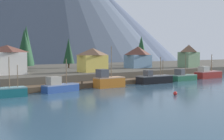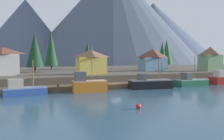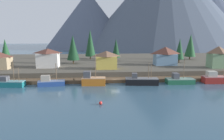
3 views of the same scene
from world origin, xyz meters
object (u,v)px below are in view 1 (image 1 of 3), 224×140
conifer_back_left (142,51)px  channel_buoy (175,93)px  fishing_boat_orange (108,81)px  house_green (189,56)px  fishing_boat_red (208,74)px  house_yellow (93,60)px  fishing_boat_green (183,77)px  house_blue (138,57)px  conifer_near_right (25,47)px  fishing_boat_black (154,79)px  conifer_back_right (26,45)px  house_white (7,60)px  conifer_near_left (141,49)px  conifer_mid_right (69,51)px  fishing_boat_blue (59,86)px

conifer_back_left → channel_buoy: size_ratio=13.70×
fishing_boat_orange → house_green: 44.37m
fishing_boat_red → house_yellow: 34.25m
fishing_boat_green → house_blue: bearing=85.7°
house_blue → house_green: (16.02, -7.32, 0.32)m
fishing_boat_green → conifer_near_right: (-32.62, 25.30, 7.71)m
fishing_boat_black → conifer_near_right: 34.27m
fishing_boat_orange → conifer_back_right: conifer_back_right is taller
fishing_boat_orange → house_white: size_ratio=1.16×
fishing_boat_red → house_white: size_ratio=1.21×
house_blue → conifer_back_right: (-28.10, 20.25, 3.75)m
house_blue → house_yellow: house_blue is taller
fishing_boat_green → house_green: bearing=34.1°
conifer_near_left → conifer_back_right: (-44.31, 5.08, 0.93)m
house_green → conifer_near_left: size_ratio=0.66×
house_yellow → channel_buoy: house_yellow is taller
conifer_near_right → channel_buoy: 43.60m
conifer_back_left → channel_buoy: bearing=-128.2°
conifer_back_right → house_green: bearing=-32.0°
fishing_boat_black → conifer_mid_right: size_ratio=1.00×
fishing_boat_blue → fishing_boat_red: 47.80m
fishing_boat_blue → channel_buoy: 21.32m
conifer_near_left → conifer_mid_right: 33.29m
fishing_boat_black → conifer_mid_right: conifer_mid_right is taller
fishing_boat_green → conifer_near_left: conifer_near_left is taller
fishing_boat_orange → conifer_mid_right: conifer_mid_right is taller
conifer_mid_right → conifer_back_right: conifer_back_right is taller
conifer_back_left → fishing_boat_blue: bearing=-151.6°
fishing_boat_blue → house_yellow: size_ratio=1.03×
fishing_boat_orange → house_yellow: fishing_boat_orange is taller
fishing_boat_red → channel_buoy: bearing=-151.8°
channel_buoy → fishing_boat_blue: bearing=129.1°
fishing_boat_green → channel_buoy: (-22.96, -16.39, -0.63)m
fishing_boat_blue → fishing_boat_green: fishing_boat_green is taller
conifer_back_left → fishing_boat_red: bearing=-85.7°
conifer_near_left → channel_buoy: 65.50m
house_green → house_blue: bearing=155.4°
fishing_boat_blue → fishing_boat_green: (36.40, -0.14, -0.08)m
house_white → conifer_back_right: (14.02, 22.54, 3.87)m
house_white → conifer_back_left: (49.86, 8.38, 2.15)m
house_white → channel_buoy: house_white is taller
fishing_boat_orange → fishing_boat_green: (24.78, -0.09, -0.44)m
conifer_near_left → conifer_mid_right: (-33.24, -1.49, -0.93)m
fishing_boat_orange → fishing_boat_green: 24.79m
fishing_boat_red → conifer_mid_right: size_ratio=0.98×
house_blue → house_white: (-42.12, -2.29, -0.12)m
fishing_boat_blue → conifer_near_left: bearing=25.1°
channel_buoy → conifer_back_left: bearing=51.8°
fishing_boat_green → house_yellow: size_ratio=1.10×
house_white → house_green: house_green is taller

